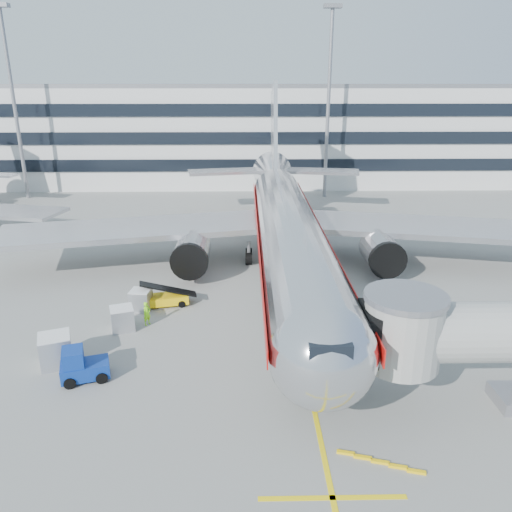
{
  "coord_description": "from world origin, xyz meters",
  "views": [
    {
      "loc": [
        -3.38,
        -29.63,
        15.74
      ],
      "look_at": [
        -2.72,
        4.14,
        4.0
      ],
      "focal_mm": 35.0,
      "sensor_mm": 36.0,
      "label": 1
    }
  ],
  "objects_px": {
    "main_jet": "(286,224)",
    "belt_loader": "(162,299)",
    "cargo_container_left": "(122,319)",
    "cargo_container_right": "(141,300)",
    "baggage_tug": "(81,366)",
    "cargo_container_front": "(56,350)",
    "ramp_worker": "(147,314)"
  },
  "relations": [
    {
      "from": "main_jet",
      "to": "belt_loader",
      "type": "relative_size",
      "value": 12.07
    },
    {
      "from": "cargo_container_left",
      "to": "cargo_container_right",
      "type": "bearing_deg",
      "value": 78.7
    },
    {
      "from": "cargo_container_left",
      "to": "cargo_container_right",
      "type": "distance_m",
      "value": 3.21
    },
    {
      "from": "main_jet",
      "to": "baggage_tug",
      "type": "bearing_deg",
      "value": -126.59
    },
    {
      "from": "main_jet",
      "to": "cargo_container_front",
      "type": "distance_m",
      "value": 21.46
    },
    {
      "from": "baggage_tug",
      "to": "ramp_worker",
      "type": "relative_size",
      "value": 1.75
    },
    {
      "from": "baggage_tug",
      "to": "cargo_container_right",
      "type": "relative_size",
      "value": 1.85
    },
    {
      "from": "main_jet",
      "to": "cargo_container_front",
      "type": "xyz_separation_m",
      "value": [
        -14.63,
        -15.36,
        -3.29
      ]
    },
    {
      "from": "cargo_container_right",
      "to": "cargo_container_front",
      "type": "bearing_deg",
      "value": -114.82
    },
    {
      "from": "ramp_worker",
      "to": "cargo_container_front",
      "type": "bearing_deg",
      "value": 177.2
    },
    {
      "from": "main_jet",
      "to": "baggage_tug",
      "type": "relative_size",
      "value": 17.46
    },
    {
      "from": "main_jet",
      "to": "belt_loader",
      "type": "height_order",
      "value": "main_jet"
    },
    {
      "from": "belt_loader",
      "to": "cargo_container_right",
      "type": "relative_size",
      "value": 2.67
    },
    {
      "from": "cargo_container_front",
      "to": "cargo_container_left",
      "type": "bearing_deg",
      "value": 56.96
    },
    {
      "from": "belt_loader",
      "to": "ramp_worker",
      "type": "height_order",
      "value": "belt_loader"
    },
    {
      "from": "baggage_tug",
      "to": "cargo_container_right",
      "type": "height_order",
      "value": "baggage_tug"
    },
    {
      "from": "belt_loader",
      "to": "cargo_container_left",
      "type": "height_order",
      "value": "belt_loader"
    },
    {
      "from": "cargo_container_left",
      "to": "ramp_worker",
      "type": "xyz_separation_m",
      "value": [
        1.54,
        0.64,
        0.04
      ]
    },
    {
      "from": "cargo_container_right",
      "to": "ramp_worker",
      "type": "distance_m",
      "value": 2.66
    },
    {
      "from": "main_jet",
      "to": "cargo_container_right",
      "type": "height_order",
      "value": "main_jet"
    },
    {
      "from": "cargo_container_front",
      "to": "baggage_tug",
      "type": "bearing_deg",
      "value": -39.31
    },
    {
      "from": "belt_loader",
      "to": "cargo_container_left",
      "type": "bearing_deg",
      "value": -118.44
    },
    {
      "from": "belt_loader",
      "to": "baggage_tug",
      "type": "xyz_separation_m",
      "value": [
        -2.87,
        -9.77,
        0.29
      ]
    },
    {
      "from": "cargo_container_left",
      "to": "ramp_worker",
      "type": "bearing_deg",
      "value": 22.6
    },
    {
      "from": "baggage_tug",
      "to": "cargo_container_front",
      "type": "height_order",
      "value": "baggage_tug"
    },
    {
      "from": "cargo_container_right",
      "to": "cargo_container_front",
      "type": "distance_m",
      "value": 8.3
    },
    {
      "from": "main_jet",
      "to": "ramp_worker",
      "type": "bearing_deg",
      "value": -134.75
    },
    {
      "from": "belt_loader",
      "to": "baggage_tug",
      "type": "distance_m",
      "value": 10.18
    },
    {
      "from": "baggage_tug",
      "to": "cargo_container_right",
      "type": "distance_m",
      "value": 9.29
    },
    {
      "from": "cargo_container_right",
      "to": "cargo_container_left",
      "type": "bearing_deg",
      "value": -101.3
    },
    {
      "from": "belt_loader",
      "to": "ramp_worker",
      "type": "xyz_separation_m",
      "value": [
        -0.48,
        -3.09,
        0.28
      ]
    },
    {
      "from": "main_jet",
      "to": "cargo_container_left",
      "type": "relative_size",
      "value": 27.24
    }
  ]
}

